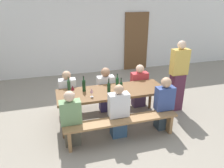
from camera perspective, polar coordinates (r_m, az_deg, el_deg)
The scene contains 21 objects.
ground_plane at distance 4.87m, azimuth 0.00°, elevation -9.86°, with size 24.00×24.00×0.00m, color gray.
back_wall at distance 7.66m, azimuth -7.65°, elevation 14.64°, with size 14.00×0.20×3.20m, color white.
wooden_door at distance 8.13m, azimuth 6.48°, elevation 11.19°, with size 0.90×0.06×2.10m, color brown.
tasting_table at distance 4.54m, azimuth 0.00°, elevation -2.62°, with size 2.31×0.78×0.75m.
bench_near at distance 4.12m, azimuth 2.72°, elevation -10.49°, with size 2.21×0.30×0.45m.
bench_far at distance 5.28m, azimuth -2.08°, elevation -2.70°, with size 2.21×0.30×0.45m.
wine_bottle_0 at distance 4.35m, azimuth -0.86°, elevation -1.08°, with size 0.07×0.07×0.32m.
wine_bottle_1 at distance 4.58m, azimuth 1.41°, elevation 0.30°, with size 0.07×0.07×0.34m.
wine_bottle_2 at distance 4.40m, azimuth 2.42°, elevation -0.81°, with size 0.07×0.07×0.32m.
wine_bottle_3 at distance 4.47m, azimuth -7.53°, elevation -0.40°, with size 0.07×0.07×0.34m.
wine_bottle_4 at distance 4.60m, azimuth -11.48°, elevation -0.26°, with size 0.07×0.07×0.30m.
wine_glass_0 at distance 4.61m, azimuth -0.99°, elevation 0.14°, with size 0.06×0.06×0.15m.
wine_glass_1 at distance 4.20m, azimuth -5.50°, elevation -1.81°, with size 0.07×0.07×0.19m.
wine_glass_2 at distance 4.38m, azimuth -10.48°, elevation -1.10°, with size 0.07×0.07×0.19m.
seated_guest_near_0 at distance 4.01m, azimuth -10.89°, elevation -9.41°, with size 0.38×0.24×1.08m.
seated_guest_near_1 at distance 4.15m, azimuth 1.77°, elevation -7.69°, with size 0.39×0.24×1.10m.
seated_guest_near_2 at distance 4.50m, azimuth 13.72°, elevation -5.43°, with size 0.37×0.24×1.14m.
seated_guest_far_0 at distance 4.96m, azimuth -11.65°, elevation -2.91°, with size 0.37×0.24×1.10m.
seated_guest_far_1 at distance 5.08m, azimuth -1.68°, elevation -1.77°, with size 0.40×0.24×1.09m.
seated_guest_far_2 at distance 5.35m, azimuth 7.24°, elevation -0.78°, with size 0.41×0.24×1.09m.
standing_host at distance 5.26m, azimuth 17.19°, elevation 1.60°, with size 0.39×0.24×1.70m.
Camera 1 is at (-1.15, -3.96, 2.58)m, focal length 34.15 mm.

